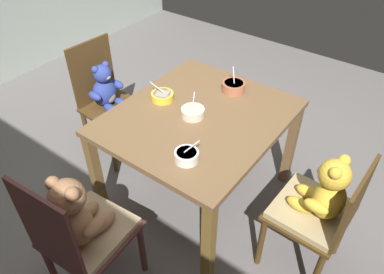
% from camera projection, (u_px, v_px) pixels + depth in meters
% --- Properties ---
extents(ground_plane, '(5.20, 5.20, 0.04)m').
position_uv_depth(ground_plane, '(198.00, 195.00, 2.67)').
color(ground_plane, slate).
extents(dining_table, '(1.09, 0.94, 0.70)m').
position_uv_depth(dining_table, '(199.00, 127.00, 2.26)').
color(dining_table, brown).
rests_on(dining_table, ground_plane).
extents(teddy_chair_near_front, '(0.43, 0.41, 0.84)m').
position_uv_depth(teddy_chair_near_front, '(322.00, 202.00, 1.89)').
color(teddy_chair_near_front, '#4A3215').
rests_on(teddy_chair_near_front, ground_plane).
extents(teddy_chair_far_center, '(0.41, 0.39, 0.90)m').
position_uv_depth(teddy_chair_far_center, '(106.00, 94.00, 2.70)').
color(teddy_chair_far_center, '#4F3619').
rests_on(teddy_chair_far_center, ground_plane).
extents(teddy_chair_near_left, '(0.45, 0.42, 0.92)m').
position_uv_depth(teddy_chair_near_left, '(79.00, 224.00, 1.76)').
color(teddy_chair_near_left, '#512A27').
rests_on(teddy_chair_near_left, ground_plane).
extents(porridge_bowl_cream_center, '(0.14, 0.14, 0.12)m').
position_uv_depth(porridge_bowl_cream_center, '(193.00, 112.00, 2.18)').
color(porridge_bowl_cream_center, beige).
rests_on(porridge_bowl_cream_center, dining_table).
extents(porridge_bowl_yellow_far_center, '(0.14, 0.15, 0.12)m').
position_uv_depth(porridge_bowl_yellow_far_center, '(163.00, 96.00, 2.32)').
color(porridge_bowl_yellow_far_center, yellow).
rests_on(porridge_bowl_yellow_far_center, dining_table).
extents(porridge_bowl_white_near_left, '(0.13, 0.13, 0.12)m').
position_uv_depth(porridge_bowl_white_near_left, '(187.00, 156.00, 1.88)').
color(porridge_bowl_white_near_left, white).
rests_on(porridge_bowl_white_near_left, dining_table).
extents(porridge_bowl_terracotta_near_right, '(0.15, 0.15, 0.14)m').
position_uv_depth(porridge_bowl_terracotta_near_right, '(234.00, 87.00, 2.39)').
color(porridge_bowl_terracotta_near_right, '#B56949').
rests_on(porridge_bowl_terracotta_near_right, dining_table).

